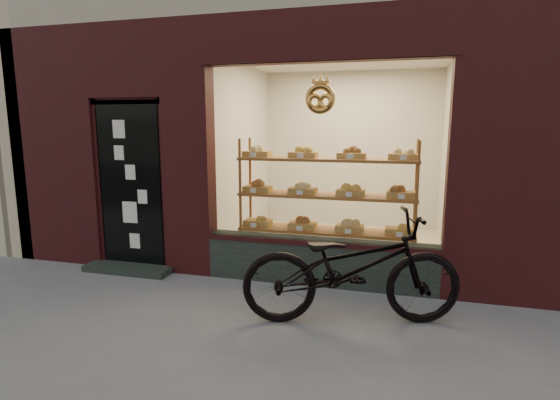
% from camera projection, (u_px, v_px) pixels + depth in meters
% --- Properties ---
extents(ground, '(90.00, 90.00, 0.00)m').
position_uv_depth(ground, '(210.00, 375.00, 3.31)').
color(ground, slate).
extents(display_shelf, '(2.20, 0.45, 1.70)m').
position_uv_depth(display_shelf, '(326.00, 206.00, 5.46)').
color(display_shelf, brown).
rests_on(display_shelf, ground).
extents(bicycle, '(2.17, 1.23, 1.08)m').
position_uv_depth(bicycle, '(351.00, 268.00, 4.12)').
color(bicycle, black).
rests_on(bicycle, ground).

